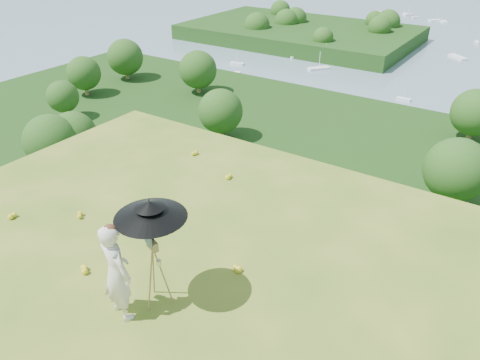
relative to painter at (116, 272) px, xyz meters
The scene contains 10 objects.
ground 1.02m from the painter, 18.76° to the right, with size 14.00×14.00×0.00m, color #457020.
forest_slope 45.90m from the painter, 89.21° to the left, with size 140.00×56.00×22.00m, color #18380F.
shoreline_tier 83.43m from the painter, 89.63° to the left, with size 170.00×28.00×8.00m, color gray.
peninsula 174.41m from the painter, 115.70° to the left, with size 90.00×60.00×12.00m, color #18380F, non-canonical shape.
slope_trees 38.29m from the painter, 89.21° to the left, with size 110.00×50.00×6.00m, color #215118, non-canonical shape.
wildflowers 0.96m from the painter, 10.08° to the left, with size 10.00×10.50×0.12m, color yellow, non-canonical shape.
painter is the anchor object (origin of this frame).
field_easel 0.64m from the painter, 60.92° to the left, with size 0.53×0.53×1.40m, color olive, non-canonical shape.
sun_umbrella 0.96m from the painter, 61.44° to the left, with size 1.14×1.14×0.88m, color black, non-canonical shape.
painter_cap 0.83m from the painter, ahead, with size 0.21×0.25×0.10m, color #D57579, non-canonical shape.
Camera 1 is at (4.27, -3.47, 5.74)m, focal length 35.00 mm.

